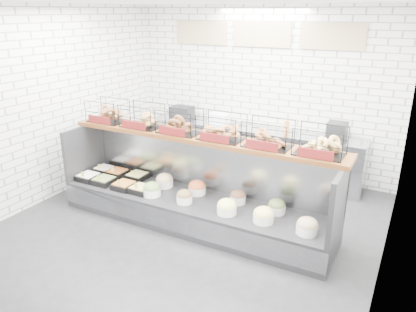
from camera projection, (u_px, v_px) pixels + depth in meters
The scene contains 5 objects.
ground at pixel (182, 233), 5.60m from camera, with size 5.50×5.50×0.00m, color black.
room_shell at pixel (203, 77), 5.40m from camera, with size 5.02×5.51×3.01m.
display_case at pixel (194, 201), 5.77m from camera, with size 4.00×0.90×1.20m.
bagel_shelf at pixel (200, 127), 5.56m from camera, with size 4.10×0.50×0.40m.
prep_counter at pixel (251, 150), 7.45m from camera, with size 4.00×0.60×1.20m.
Camera 1 is at (2.64, -4.15, 2.89)m, focal length 35.00 mm.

